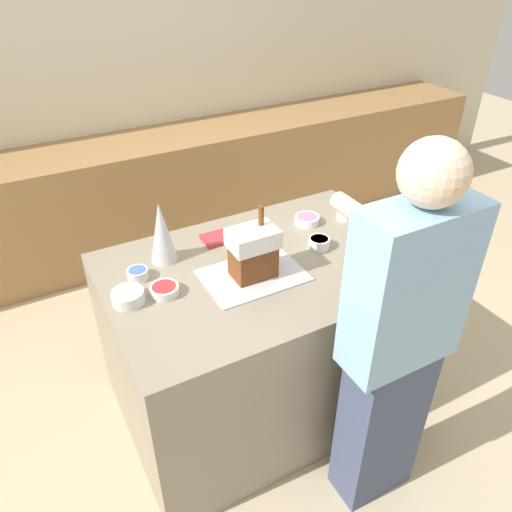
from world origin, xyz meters
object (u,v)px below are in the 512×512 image
Objects in this scene: baking_tray at (253,275)px; candy_bowl_behind_tray at (138,274)px; candy_bowl_beside_tree at (128,296)px; person at (396,344)px; candy_bowl_near_tray_left at (345,215)px; gingerbread_house at (253,251)px; candy_bowl_center_rear at (319,243)px; candy_bowl_near_tray_right at (164,290)px; cookbook at (224,236)px; decorative_tree at (162,232)px; candy_bowl_far_left at (307,219)px.

candy_bowl_behind_tray is at bearing 153.52° from baking_tray.
candy_bowl_behind_tray is (0.09, 0.14, -0.00)m from candy_bowl_beside_tree.
person is at bearing -48.69° from candy_bowl_behind_tray.
baking_tray is 0.55m from candy_bowl_beside_tree.
candy_bowl_near_tray_left is (1.13, 0.00, -0.00)m from candy_bowl_behind_tray.
gingerbread_house reaches higher than candy_bowl_center_rear.
candy_bowl_near_tray_right is at bearing 134.75° from person.
cookbook is 0.13× the size of person.
candy_bowl_near_tray_left is 0.67m from cookbook.
gingerbread_house is 0.19× the size of person.
decorative_tree is at bearing 134.12° from gingerbread_house.
candy_bowl_center_rear is 0.78m from candy_bowl_near_tray_right.
candy_bowl_behind_tray is at bearing -165.36° from cookbook.
candy_bowl_center_rear is at bearing -20.43° from decorative_tree.
person reaches higher than candy_bowl_behind_tray.
cookbook is at bearing 25.46° from candy_bowl_beside_tree.
person is (0.29, -0.62, -0.15)m from gingerbread_house.
candy_bowl_near_tray_right is at bearing -145.39° from cookbook.
candy_bowl_beside_tree is 1.23m from candy_bowl_near_tray_left.
decorative_tree is at bearing 177.83° from candy_bowl_far_left.
cookbook is at bearing 7.02° from decorative_tree.
baking_tray is 0.55m from candy_bowl_far_left.
person reaches higher than candy_bowl_near_tray_left.
candy_bowl_far_left is (0.86, 0.22, 0.00)m from candy_bowl_near_tray_right.
candy_bowl_far_left is 0.92m from person.
gingerbread_house is at bearing -8.70° from candy_bowl_beside_tree.
candy_bowl_behind_tray reaches higher than baking_tray.
baking_tray is 1.50× the size of decorative_tree.
candy_bowl_center_rear is at bearing -0.84° from candy_bowl_near_tray_right.
gingerbread_house is 0.43m from decorative_tree.
candy_bowl_far_left reaches higher than candy_bowl_near_tray_left.
candy_bowl_behind_tray is 0.50m from cookbook.
candy_bowl_near_tray_left is at bearing -4.70° from decorative_tree.
gingerbread_house is at bearing -172.10° from candy_bowl_center_rear.
candy_bowl_far_left is at bearing 3.47° from candy_bowl_behind_tray.
candy_bowl_near_tray_right is 0.89m from candy_bowl_far_left.
candy_bowl_beside_tree is 0.15m from candy_bowl_near_tray_right.
gingerbread_house is 0.41m from candy_bowl_center_rear.
decorative_tree is 1.35× the size of cookbook.
person reaches higher than cookbook.
candy_bowl_behind_tray is (-0.93, -0.06, 0.00)m from candy_bowl_far_left.
candy_bowl_near_tray_right is (-0.39, 0.07, 0.02)m from baking_tray.
decorative_tree reaches higher than candy_bowl_beside_tree.
cookbook is (-0.37, 0.30, -0.02)m from candy_bowl_center_rear.
gingerbread_house is 0.73m from candy_bowl_near_tray_left.
person reaches higher than candy_bowl_beside_tree.
candy_bowl_center_rear is at bearing -1.77° from candy_bowl_beside_tree.
candy_bowl_far_left is (0.08, 0.23, -0.01)m from candy_bowl_center_rear.
candy_bowl_far_left is (0.47, 0.28, 0.02)m from baking_tray.
candy_bowl_far_left is at bearing -2.17° from decorative_tree.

